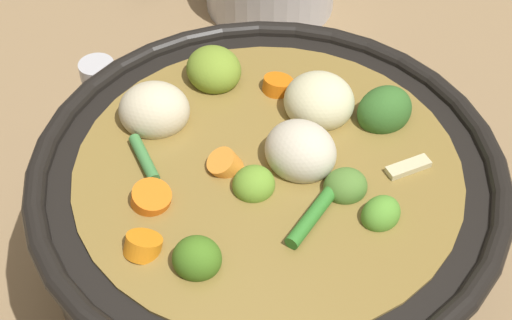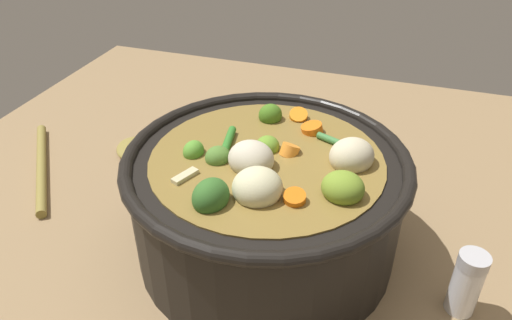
% 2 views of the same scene
% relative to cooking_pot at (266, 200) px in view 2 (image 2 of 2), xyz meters
% --- Properties ---
extents(ground_plane, '(1.10, 1.10, 0.00)m').
position_rel_cooking_pot_xyz_m(ground_plane, '(-0.00, 0.00, -0.07)').
color(ground_plane, '#8C704C').
extents(cooking_pot, '(0.32, 0.32, 0.16)m').
position_rel_cooking_pot_xyz_m(cooking_pot, '(0.00, 0.00, 0.00)').
color(cooking_pot, black).
rests_on(cooking_pot, ground_plane).
extents(wooden_spoon, '(0.24, 0.23, 0.02)m').
position_rel_cooking_pot_xyz_m(wooden_spoon, '(-0.31, 0.10, -0.06)').
color(wooden_spoon, olive).
rests_on(wooden_spoon, ground_plane).
extents(salt_shaker, '(0.03, 0.03, 0.08)m').
position_rel_cooking_pot_xyz_m(salt_shaker, '(0.23, -0.03, -0.03)').
color(salt_shaker, silver).
rests_on(salt_shaker, ground_plane).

